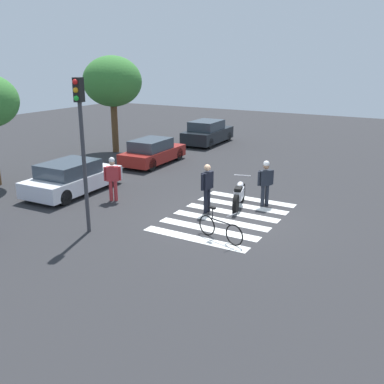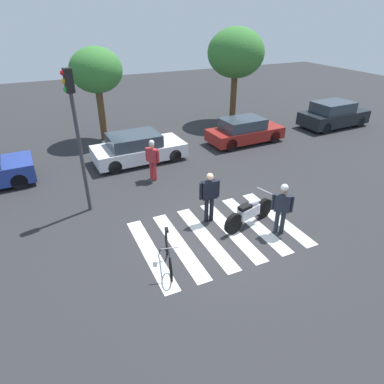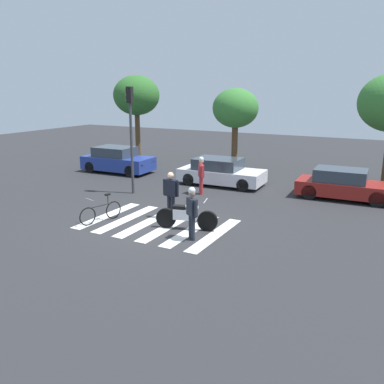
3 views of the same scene
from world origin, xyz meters
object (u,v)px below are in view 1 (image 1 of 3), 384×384
officer_by_motorcycle (207,185)px  traffic_light_pole (82,133)px  officer_on_foot (266,180)px  car_maroon_wagon (153,152)px  police_motorcycle (239,195)px  car_black_suv (207,133)px  car_white_van (72,178)px  pedestrian_bystander (113,176)px  leaning_bicycle (220,229)px

officer_by_motorcycle → traffic_light_pole: 4.75m
officer_on_foot → car_maroon_wagon: bearing=65.0°
police_motorcycle → car_black_suv: (10.42, 6.82, 0.23)m
officer_by_motorcycle → car_white_van: bearing=96.2°
police_motorcycle → car_white_van: (-1.71, 6.65, 0.15)m
pedestrian_bystander → traffic_light_pole: traffic_light_pole is taller
police_motorcycle → car_black_suv: car_black_suv is taller
car_white_van → traffic_light_pole: 5.15m
car_white_van → officer_by_motorcycle: bearing=-83.8°
police_motorcycle → officer_by_motorcycle: size_ratio=1.21×
officer_on_foot → car_maroon_wagon: size_ratio=0.43×
leaning_bicycle → car_white_van: (1.40, 7.40, 0.26)m
officer_on_foot → car_white_van: 7.78m
officer_by_motorcycle → car_maroon_wagon: bearing=48.9°
car_maroon_wagon → officer_by_motorcycle: bearing=-131.1°
officer_by_motorcycle → car_maroon_wagon: officer_by_motorcycle is taller
leaning_bicycle → pedestrian_bystander: size_ratio=0.99×
officer_by_motorcycle → police_motorcycle: bearing=-35.7°
officer_on_foot → car_black_suv: 12.40m
leaning_bicycle → car_black_suv: 15.50m
pedestrian_bystander → car_black_suv: size_ratio=0.41×
officer_by_motorcycle → traffic_light_pole: size_ratio=0.37×
leaning_bicycle → police_motorcycle: bearing=13.6°
police_motorcycle → leaning_bicycle: police_motorcycle is taller
pedestrian_bystander → car_maroon_wagon: size_ratio=0.43×
leaning_bicycle → traffic_light_pole: 5.03m
car_black_suv → officer_on_foot: bearing=-142.2°
pedestrian_bystander → car_maroon_wagon: bearing=20.7°
officer_by_motorcycle → traffic_light_pole: bearing=145.4°
pedestrian_bystander → leaning_bicycle: bearing=-104.8°
officer_by_motorcycle → pedestrian_bystander: (-0.65, 3.73, -0.03)m
police_motorcycle → car_white_van: bearing=104.4°
leaning_bicycle → traffic_light_pole: size_ratio=0.36×
pedestrian_bystander → car_white_van: size_ratio=0.41×
leaning_bicycle → officer_by_motorcycle: size_ratio=0.97×
car_maroon_wagon → traffic_light_pole: traffic_light_pole is taller
leaning_bicycle → officer_by_motorcycle: bearing=36.8°
officer_on_foot → traffic_light_pole: bearing=142.7°
leaning_bicycle → car_white_van: car_white_van is taller
pedestrian_bystander → car_black_suv: pedestrian_bystander is taller
pedestrian_bystander → car_maroon_wagon: pedestrian_bystander is taller
car_white_van → car_black_suv: (12.13, 0.18, 0.08)m
police_motorcycle → leaning_bicycle: (-3.10, -0.75, -0.11)m
car_maroon_wagon → traffic_light_pole: (-8.66, -3.52, 2.53)m
leaning_bicycle → car_white_van: size_ratio=0.40×
leaning_bicycle → car_maroon_wagon: size_ratio=0.42×
leaning_bicycle → car_white_van: bearing=79.3°
leaning_bicycle → car_maroon_wagon: bearing=46.0°
car_white_van → car_maroon_wagon: size_ratio=1.04×
officer_on_foot → officer_by_motorcycle: (-1.69, 1.54, 0.02)m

